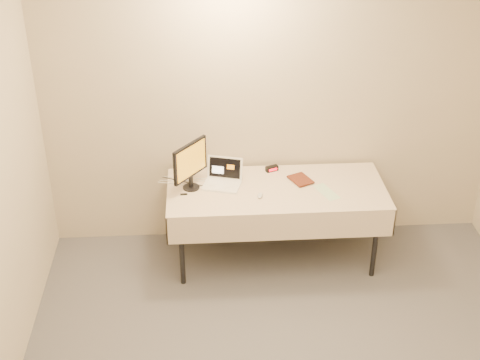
{
  "coord_description": "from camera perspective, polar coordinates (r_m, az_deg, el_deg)",
  "views": [
    {
      "loc": [
        -0.63,
        -2.82,
        3.61
      ],
      "look_at": [
        -0.32,
        1.99,
        0.86
      ],
      "focal_mm": 50.0,
      "sensor_mm": 36.0,
      "label": 1
    }
  ],
  "objects": [
    {
      "name": "monitor",
      "position": [
        5.58,
        -4.27,
        1.5
      ],
      "size": [
        0.27,
        0.34,
        0.42
      ],
      "rotation": [
        0.0,
        0.0,
        0.9
      ],
      "color": "black",
      "rests_on": "table"
    },
    {
      "name": "clicker",
      "position": [
        5.56,
        1.72,
        -1.32
      ],
      "size": [
        0.07,
        0.1,
        0.02
      ],
      "primitive_type": "ellipsoid",
      "rotation": [
        0.0,
        0.0,
        -0.27
      ],
      "color": "silver",
      "rests_on": "table"
    },
    {
      "name": "table",
      "position": [
        5.72,
        3.13,
        -1.23
      ],
      "size": [
        1.86,
        0.81,
        0.74
      ],
      "color": "black",
      "rests_on": "ground"
    },
    {
      "name": "usb_dongle",
      "position": [
        5.6,
        -4.82,
        -1.22
      ],
      "size": [
        0.06,
        0.02,
        0.01
      ],
      "primitive_type": "cube",
      "rotation": [
        0.0,
        0.0,
        0.05
      ],
      "color": "black",
      "rests_on": "table"
    },
    {
      "name": "back_wall",
      "position": [
        5.82,
        2.8,
        6.78
      ],
      "size": [
        4.0,
        0.1,
        2.7
      ],
      "primitive_type": "cube",
      "color": "beige",
      "rests_on": "ground"
    },
    {
      "name": "alarm_clock",
      "position": [
        5.94,
        2.74,
        0.99
      ],
      "size": [
        0.12,
        0.08,
        0.05
      ],
      "rotation": [
        0.0,
        0.0,
        0.38
      ],
      "color": "black",
      "rests_on": "table"
    },
    {
      "name": "book",
      "position": [
        5.72,
        4.58,
        0.66
      ],
      "size": [
        0.15,
        0.08,
        0.21
      ],
      "primitive_type": "imported",
      "rotation": [
        0.0,
        0.0,
        0.43
      ],
      "color": "maroon",
      "rests_on": "table"
    },
    {
      "name": "paper_form",
      "position": [
        5.67,
        7.39,
        -1.01
      ],
      "size": [
        0.21,
        0.3,
        0.0
      ],
      "primitive_type": "cube",
      "rotation": [
        0.0,
        0.0,
        0.38
      ],
      "color": "#B1D4A8",
      "rests_on": "table"
    },
    {
      "name": "laptop",
      "position": [
        5.73,
        -1.46,
        0.16
      ],
      "size": [
        0.37,
        0.33,
        0.21
      ],
      "rotation": [
        0.0,
        0.0,
        -0.28
      ],
      "color": "white",
      "rests_on": "table"
    }
  ]
}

